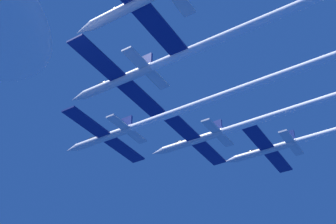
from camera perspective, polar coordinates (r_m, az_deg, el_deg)
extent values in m
cylinder|color=silver|center=(68.67, -8.33, -3.34)|extent=(1.18, 10.72, 1.18)
cone|color=silver|center=(72.56, -12.37, -4.74)|extent=(1.16, 2.36, 1.16)
ellipsoid|color=black|center=(70.28, -9.80, -3.52)|extent=(0.83, 2.14, 0.59)
cube|color=navy|center=(65.48, -10.50, -1.35)|extent=(8.15, 2.36, 0.26)
cube|color=navy|center=(71.44, -5.66, -4.93)|extent=(8.15, 2.36, 0.26)
cube|color=navy|center=(67.14, -5.38, -1.30)|extent=(0.31, 1.93, 1.71)
cube|color=silver|center=(64.65, -6.56, -1.27)|extent=(3.67, 1.41, 0.26)
cube|color=silver|center=(67.85, -4.09, -3.23)|extent=(3.67, 1.41, 0.26)
cylinder|color=white|center=(58.73, 9.73, 3.05)|extent=(1.06, 35.98, 1.06)
cylinder|color=silver|center=(56.46, -6.59, 3.96)|extent=(1.18, 10.72, 1.18)
cone|color=silver|center=(60.01, -11.56, 1.82)|extent=(1.16, 2.36, 1.16)
ellipsoid|color=black|center=(57.99, -8.41, 3.55)|extent=(0.83, 2.14, 0.59)
cube|color=navy|center=(53.55, -9.16, 6.82)|extent=(8.15, 2.36, 0.26)
cube|color=navy|center=(59.09, -3.45, 1.72)|extent=(8.15, 2.36, 0.26)
cube|color=navy|center=(55.40, -2.93, 6.62)|extent=(0.31, 1.93, 1.71)
cube|color=silver|center=(52.89, -4.27, 7.03)|extent=(3.67, 1.41, 0.26)
cube|color=silver|center=(55.87, -1.40, 4.19)|extent=(3.67, 1.41, 0.26)
cylinder|color=silver|center=(69.87, 3.19, -3.81)|extent=(1.18, 10.72, 1.18)
cone|color=silver|center=(72.74, -1.33, -5.24)|extent=(1.16, 2.36, 1.16)
ellipsoid|color=black|center=(71.11, 1.52, -4.00)|extent=(0.83, 2.14, 0.59)
cube|color=navy|center=(66.21, 1.63, -1.89)|extent=(8.15, 2.36, 0.26)
cube|color=navy|center=(73.24, 5.34, -5.31)|extent=(8.15, 2.36, 0.26)
cube|color=navy|center=(69.05, 6.26, -1.79)|extent=(0.31, 1.93, 1.71)
cube|color=silver|center=(66.34, 5.57, -1.79)|extent=(3.67, 1.41, 0.26)
cube|color=silver|center=(70.08, 7.38, -3.65)|extent=(3.67, 1.41, 0.26)
cylinder|color=silver|center=(47.40, -4.60, 13.64)|extent=(1.18, 10.72, 1.18)
cone|color=silver|center=(50.43, -10.75, 10.49)|extent=(1.16, 2.36, 1.16)
ellipsoid|color=black|center=(48.78, -6.88, 12.87)|extent=(0.83, 2.14, 0.59)
cube|color=navy|center=(49.75, -0.92, 10.47)|extent=(8.15, 2.36, 0.26)
cube|color=silver|center=(47.07, 1.76, 13.96)|extent=(3.67, 1.41, 0.26)
cylinder|color=silver|center=(75.21, 12.49, -4.90)|extent=(1.18, 10.72, 1.18)
cone|color=silver|center=(77.17, 7.98, -6.27)|extent=(1.16, 2.36, 1.16)
ellipsoid|color=black|center=(76.10, 10.80, -5.08)|extent=(0.83, 2.14, 0.59)
cube|color=navy|center=(71.24, 11.52, -3.19)|extent=(8.15, 2.36, 0.26)
cube|color=navy|center=(78.99, 14.09, -6.22)|extent=(8.15, 2.36, 0.26)
cube|color=navy|center=(74.94, 15.39, -3.01)|extent=(0.31, 1.93, 1.71)
cube|color=silver|center=(72.14, 15.10, -3.07)|extent=(3.67, 1.41, 0.26)
cube|color=silver|center=(76.21, 16.30, -4.70)|extent=(3.67, 1.41, 0.26)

